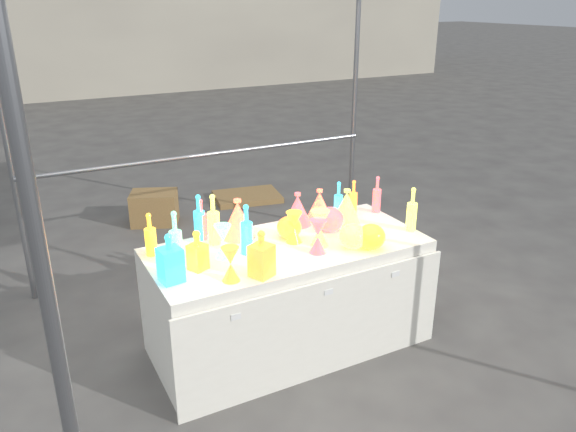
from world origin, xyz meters
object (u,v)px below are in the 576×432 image
display_table (289,296)px  decanter_0 (197,250)px  globe_0 (371,238)px  bottle_0 (150,234)px  cardboard_box_closed (154,208)px  hourglass_0 (231,264)px  lampshade_0 (238,218)px

display_table → decanter_0: bearing=-175.4°
globe_0 → bottle_0: bearing=156.0°
display_table → cardboard_box_closed: bearing=94.6°
hourglass_0 → globe_0: 0.95m
globe_0 → lampshade_0: lampshade_0 is taller
decanter_0 → bottle_0: bearing=95.6°
bottle_0 → hourglass_0: bottle_0 is taller
globe_0 → lampshade_0: size_ratio=0.68×
cardboard_box_closed → bottle_0: size_ratio=1.70×
cardboard_box_closed → hourglass_0: 3.00m
decanter_0 → lampshade_0: bearing=14.6°
display_table → bottle_0: 1.00m
bottle_0 → hourglass_0: (0.31, -0.55, -0.04)m
display_table → globe_0: globe_0 is taller
bottle_0 → hourglass_0: bearing=-60.7°
bottle_0 → decanter_0: (0.19, -0.32, -0.02)m
lampshade_0 → globe_0: bearing=-59.6°
bottle_0 → hourglass_0: 0.63m
display_table → hourglass_0: (-0.51, -0.27, 0.48)m
cardboard_box_closed → lampshade_0: (-0.02, -2.36, 0.71)m
decanter_0 → lampshade_0: lampshade_0 is taller
hourglass_0 → lampshade_0: size_ratio=0.77×
display_table → lampshade_0: 0.62m
decanter_0 → hourglass_0: 0.25m
display_table → bottle_0: (-0.82, 0.27, 0.51)m
cardboard_box_closed → hourglass_0: bearing=-73.0°
display_table → globe_0: size_ratio=10.12×
cardboard_box_closed → bottle_0: (-0.61, -2.36, 0.72)m
bottle_0 → globe_0: size_ratio=1.52×
cardboard_box_closed → bottle_0: 2.54m
decanter_0 → globe_0: size_ratio=1.35×
cardboard_box_closed → globe_0: globe_0 is taller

